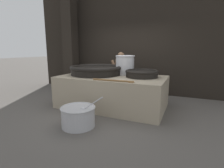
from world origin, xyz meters
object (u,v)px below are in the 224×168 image
cook (121,73)px  prep_bowl_vegetables (78,116)px  giant_wok_far (142,73)px  stock_pot (125,65)px  giant_wok_near (96,70)px

cook → prep_bowl_vegetables: (0.06, -2.56, -0.57)m
giant_wok_far → stock_pot: bearing=152.0°
stock_pot → prep_bowl_vegetables: size_ratio=0.61×
stock_pot → prep_bowl_vegetables: 2.18m
giant_wok_near → cook: bearing=67.5°
giant_wok_near → stock_pot: (0.76, 0.36, 0.14)m
giant_wok_far → giant_wok_near: bearing=-177.7°
giant_wok_far → prep_bowl_vegetables: 2.01m
cook → stock_pot: bearing=130.9°
giant_wok_near → prep_bowl_vegetables: giant_wok_near is taller
cook → giant_wok_near: bearing=77.1°
giant_wok_near → stock_pot: bearing=25.5°
stock_pot → cook: (-0.36, 0.60, -0.33)m
stock_pot → giant_wok_far: bearing=-28.0°
giant_wok_near → stock_pot: stock_pot is taller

